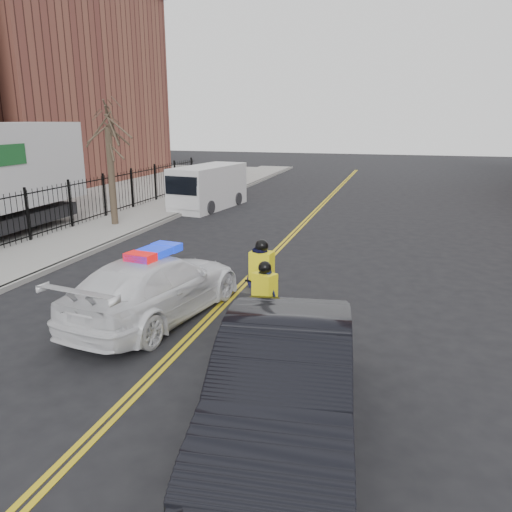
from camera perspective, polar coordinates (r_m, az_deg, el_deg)
The scene contains 13 objects.
ground at distance 10.35m, azimuth -8.77°, elevation -10.43°, with size 120.00×120.00×0.00m, color black.
center_line_left at distance 17.49m, azimuth 2.03°, elevation 0.58°, with size 0.10×60.00×0.01m, color gold.
center_line_right at distance 17.46m, azimuth 2.54°, elevation 0.54°, with size 0.10×60.00×0.01m, color gold.
sidewalk at distance 20.55m, azimuth -18.46°, elevation 2.22°, with size 3.00×60.00×0.15m, color gray.
curb at distance 19.74m, azimuth -14.87°, elevation 1.99°, with size 0.20×60.00×0.15m, color gray.
iron_fence at distance 21.26m, azimuth -22.02°, elevation 4.86°, with size 0.12×28.00×2.00m, color black, non-canonical shape.
warehouse_far at distance 42.29m, azimuth -24.74°, elevation 17.48°, with size 14.00×18.00×14.00m, color brown.
street_tree at distance 21.81m, azimuth -16.46°, elevation 12.31°, with size 3.20×3.20×4.80m.
police_cruiser at distance 11.74m, azimuth -11.35°, elevation -3.40°, with size 2.84×5.41×1.66m.
dark_sedan at distance 7.24m, azimuth 3.20°, elevation -14.56°, with size 1.83×5.26×1.73m, color black.
cargo_van at distance 25.93m, azimuth -5.61°, elevation 7.76°, with size 2.59×5.40×2.18m.
cyclist_near at distance 10.35m, azimuth 0.95°, elevation -6.62°, with size 1.27×1.85×1.72m.
cyclist_far at distance 11.32m, azimuth 0.63°, elevation -3.81°, with size 0.92×1.94×1.91m.
Camera 1 is at (4.07, -8.40, 4.48)m, focal length 35.00 mm.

